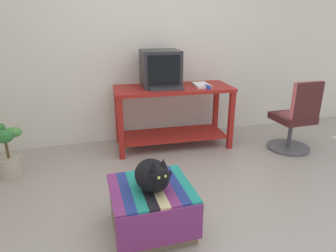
% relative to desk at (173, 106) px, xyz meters
% --- Properties ---
extents(ground_plane, '(14.00, 14.00, 0.00)m').
position_rel_desk_xyz_m(ground_plane, '(-0.21, -1.60, -0.53)').
color(ground_plane, '#9E9389').
extents(back_wall, '(8.00, 0.10, 2.60)m').
position_rel_desk_xyz_m(back_wall, '(-0.21, 0.45, 0.77)').
color(back_wall, silver).
rests_on(back_wall, ground_plane).
extents(desk, '(1.46, 0.67, 0.77)m').
position_rel_desk_xyz_m(desk, '(0.00, 0.00, 0.00)').
color(desk, maroon).
rests_on(desk, ground_plane).
extents(tv_monitor, '(0.48, 0.45, 0.44)m').
position_rel_desk_xyz_m(tv_monitor, '(-0.14, 0.08, 0.46)').
color(tv_monitor, '#28282B').
rests_on(tv_monitor, desk).
extents(keyboard, '(0.41, 0.18, 0.02)m').
position_rel_desk_xyz_m(keyboard, '(-0.12, -0.13, 0.26)').
color(keyboard, '#333338').
rests_on(keyboard, desk).
extents(book, '(0.20, 0.30, 0.03)m').
position_rel_desk_xyz_m(book, '(0.34, -0.06, 0.26)').
color(book, white).
rests_on(book, desk).
extents(ottoman_with_blanket, '(0.60, 0.58, 0.37)m').
position_rel_desk_xyz_m(ottoman_with_blanket, '(-0.64, -1.53, -0.34)').
color(ottoman_with_blanket, '#7A664C').
rests_on(ottoman_with_blanket, ground_plane).
extents(cat, '(0.34, 0.37, 0.29)m').
position_rel_desk_xyz_m(cat, '(-0.63, -1.58, -0.03)').
color(cat, black).
rests_on(cat, ottoman_with_blanket).
extents(potted_plant, '(0.36, 0.31, 0.60)m').
position_rel_desk_xyz_m(potted_plant, '(-1.87, -0.32, -0.24)').
color(potted_plant, '#B7A893').
rests_on(potted_plant, ground_plane).
extents(office_chair, '(0.52, 0.52, 0.89)m').
position_rel_desk_xyz_m(office_chair, '(1.38, -0.57, -0.14)').
color(office_chair, '#4C4C51').
rests_on(office_chair, ground_plane).
extents(stapler, '(0.04, 0.11, 0.04)m').
position_rel_desk_xyz_m(stapler, '(0.37, -0.20, 0.27)').
color(stapler, '#2342B7').
rests_on(stapler, desk).
extents(pen, '(0.04, 0.14, 0.01)m').
position_rel_desk_xyz_m(pen, '(0.39, -0.00, 0.25)').
color(pen, black).
rests_on(pen, desk).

